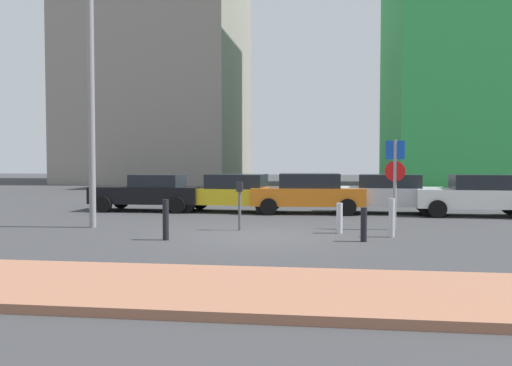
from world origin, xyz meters
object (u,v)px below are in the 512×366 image
Objects in this scene: parking_meter at (240,199)px; traffic_bollard_near at (166,220)px; street_lamp at (91,63)px; parked_car_orange at (308,192)px; parking_sign_post at (395,173)px; traffic_bollard_far at (339,218)px; parked_car_silver at (387,193)px; traffic_bollard_mid at (392,218)px; traffic_bollard_edge at (364,225)px; parked_car_yellow at (232,192)px; parked_car_white at (477,195)px; parked_car_black at (150,192)px.

traffic_bollard_near is (-1.57, -2.18, -0.39)m from parking_meter.
street_lamp is at bearing 143.32° from traffic_bollard_near.
parking_sign_post is (2.75, -4.60, 0.87)m from parked_car_orange.
traffic_bollard_far is at bearing -5.38° from parking_meter.
parked_car_silver reaches higher than traffic_bollard_mid.
parked_car_yellow is at bearing 122.95° from traffic_bollard_edge.
street_lamp reaches higher than traffic_bollard_edge.
parking_meter is 3.93m from traffic_bollard_edge.
parked_car_yellow is 9.20m from parked_car_white.
parked_car_silver is 5.02m from parking_sign_post.
parked_car_black is 10.87m from traffic_bollard_edge.
parking_meter is at bearing 153.18° from traffic_bollard_edge.
parking_meter reaches higher than traffic_bollard_near.
parked_car_yellow is at bearing 140.49° from parking_sign_post.
parked_car_black is 4.22× the size of traffic_bollard_mid.
traffic_bollard_far is (2.90, -0.27, -0.49)m from parking_meter.
parked_car_yellow is at bearing 177.29° from parked_car_orange.
parked_car_orange is 5.65m from parking_meter.
traffic_bollard_near is at bearing -142.62° from parked_car_white.
parked_car_white reaches higher than traffic_bollard_near.
parked_car_silver is 11.73m from street_lamp.
parked_car_black is at bearing 152.63° from parking_sign_post.
parking_meter is at bearing -147.35° from parked_car_white.
traffic_bollard_far is 1.60m from traffic_bollard_edge.
traffic_bollard_edge is at bearing -76.57° from parked_car_orange.
traffic_bollard_edge is at bearing -130.67° from traffic_bollard_mid.
traffic_bollard_mid is 1.21× the size of traffic_bollard_far.
parked_car_silver is at bearing 51.02° from traffic_bollard_near.
parked_car_yellow is 5.32× the size of traffic_bollard_edge.
parked_car_yellow is at bearing 102.54° from parking_meter.
parked_car_black is 6.39m from parked_car_orange.
street_lamp is 9.96m from traffic_bollard_mid.
traffic_bollard_edge is at bearing -57.05° from parked_car_yellow.
parked_car_silver is 7.46m from parking_meter.
parked_car_silver is 3.22m from parked_car_white.
traffic_bollard_edge is (-1.32, -7.46, -0.36)m from parked_car_silver.
street_lamp is 9.99× the size of traffic_bollard_edge.
parked_car_yellow is (3.38, 0.02, 0.02)m from parked_car_black.
parking_sign_post reaches higher than parked_car_black.
traffic_bollard_far is 0.98× the size of traffic_bollard_edge.
parked_car_white is 8.21m from traffic_bollard_edge.
parking_meter reaches higher than traffic_bollard_edge.
street_lamp reaches higher than parking_meter.
street_lamp reaches higher than parking_sign_post.
street_lamp reaches higher than parked_car_black.
parking_meter is (-4.81, -5.70, 0.13)m from parked_car_silver.
parked_car_orange is 5.02× the size of traffic_bollard_edge.
parked_car_orange is 1.64× the size of parking_sign_post.
traffic_bollard_mid is at bearing -121.85° from parked_car_white.
parked_car_black is at bearing -179.70° from parked_car_yellow.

